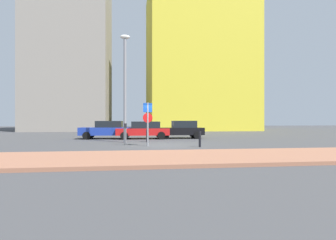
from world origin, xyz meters
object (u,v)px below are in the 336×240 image
at_px(street_lamp, 125,80).
at_px(traffic_bollard_mid, 200,139).
at_px(parking_meter, 125,131).
at_px(parked_car_black, 181,129).
at_px(parking_sign_post, 148,119).
at_px(parked_car_red, 143,130).
at_px(parked_car_blue, 108,130).
at_px(traffic_bollard_near, 147,136).

xyz_separation_m(street_lamp, traffic_bollard_mid, (4.46, -3.84, -3.99)).
height_order(parking_meter, traffic_bollard_mid, parking_meter).
distance_m(parked_car_black, parking_sign_post, 7.67).
bearing_deg(parking_sign_post, street_lamp, 116.97).
xyz_separation_m(parked_car_red, parked_car_black, (3.28, 0.20, 0.01)).
relative_size(parking_meter, traffic_bollard_mid, 1.51).
height_order(parked_car_blue, traffic_bollard_near, parked_car_blue).
distance_m(parking_meter, traffic_bollard_mid, 4.81).
height_order(parked_car_red, parking_meter, parked_car_red).
relative_size(parked_car_red, traffic_bollard_near, 4.91).
bearing_deg(parking_meter, traffic_bollard_mid, -23.35).
distance_m(parking_sign_post, traffic_bollard_mid, 3.41).
height_order(parking_sign_post, traffic_bollard_near, parking_sign_post).
relative_size(parked_car_black, parking_meter, 2.94).
bearing_deg(traffic_bollard_mid, parked_car_black, 87.81).
height_order(parked_car_blue, traffic_bollard_mid, parked_car_blue).
xyz_separation_m(parked_car_blue, traffic_bollard_near, (3.15, -3.95, -0.33)).
bearing_deg(parked_car_black, traffic_bollard_mid, -92.19).
bearing_deg(parked_car_red, parked_car_black, 3.44).
xyz_separation_m(parked_car_black, parking_meter, (-4.70, -5.98, 0.11)).
xyz_separation_m(street_lamp, traffic_bollard_near, (1.61, 0.34, -3.99)).
bearing_deg(parked_car_red, parked_car_blue, 171.42).
bearing_deg(parked_car_blue, parking_sign_post, -67.27).
distance_m(street_lamp, traffic_bollard_mid, 7.11).
bearing_deg(parked_car_black, parking_sign_post, -115.86).
bearing_deg(parking_meter, parked_car_blue, 104.44).
distance_m(parked_car_blue, parking_sign_post, 7.77).
bearing_deg(parking_sign_post, parking_meter, 147.45).
relative_size(parking_sign_post, parking_meter, 1.92).
height_order(parked_car_red, street_lamp, street_lamp).
relative_size(parked_car_black, traffic_bollard_mid, 4.43).
bearing_deg(street_lamp, traffic_bollard_near, 11.94).
height_order(parked_car_blue, parked_car_red, parked_car_blue).
height_order(parked_car_black, traffic_bollard_near, parked_car_black).
relative_size(parked_car_blue, parked_car_black, 1.14).
relative_size(street_lamp, traffic_bollard_near, 8.38).
bearing_deg(parked_car_red, parking_meter, -103.82).
bearing_deg(parking_sign_post, parked_car_black, 64.14).
bearing_deg(traffic_bollard_mid, traffic_bollard_near, 124.29).
bearing_deg(parked_car_black, parked_car_red, -176.56).
bearing_deg(parking_sign_post, traffic_bollard_near, 86.90).
bearing_deg(traffic_bollard_near, parked_car_blue, 128.56).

